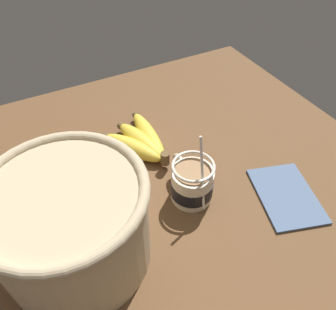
% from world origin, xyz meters
% --- Properties ---
extents(table, '(1.00, 1.00, 0.04)m').
position_xyz_m(table, '(0.00, 0.00, 0.02)').
color(table, brown).
rests_on(table, ground).
extents(coffee_mug, '(0.13, 0.09, 0.18)m').
position_xyz_m(coffee_mug, '(-0.02, -0.03, 0.08)').
color(coffee_mug, beige).
rests_on(coffee_mug, table).
extents(banana_bunch, '(0.21, 0.13, 0.04)m').
position_xyz_m(banana_bunch, '(0.16, 0.00, 0.06)').
color(banana_bunch, brown).
rests_on(banana_bunch, table).
extents(woven_basket, '(0.26, 0.26, 0.18)m').
position_xyz_m(woven_basket, '(-0.04, 0.21, 0.13)').
color(woven_basket, tan).
rests_on(woven_basket, table).
extents(napkin, '(0.19, 0.16, 0.01)m').
position_xyz_m(napkin, '(-0.11, -0.21, 0.04)').
color(napkin, slate).
rests_on(napkin, table).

